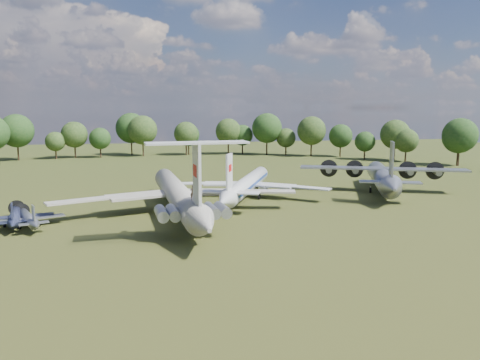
{
  "coord_description": "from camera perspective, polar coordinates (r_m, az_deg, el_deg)",
  "views": [
    {
      "loc": [
        -5.03,
        -75.15,
        16.49
      ],
      "look_at": [
        9.07,
        -2.26,
        5.0
      ],
      "focal_mm": 35.0,
      "sensor_mm": 36.0,
      "label": 1
    }
  ],
  "objects": [
    {
      "name": "person_on_il62",
      "position": [
        59.35,
        -5.78,
        -1.53
      ],
      "size": [
        0.77,
        0.56,
        1.95
      ],
      "primitive_type": "imported",
      "rotation": [
        0.0,
        0.0,
        3.28
      ],
      "color": "brown",
      "rests_on": "il62_airliner"
    },
    {
      "name": "an12_transport",
      "position": [
        96.09,
        16.95,
        -0.04
      ],
      "size": [
        42.99,
        45.13,
        4.72
      ],
      "primitive_type": null,
      "rotation": [
        0.0,
        0.0,
        -0.37
      ],
      "color": "#A4A7AC",
      "rests_on": "ground"
    },
    {
      "name": "small_prop_west",
      "position": [
        73.21,
        -25.75,
        -4.29
      ],
      "size": [
        12.95,
        15.83,
        2.05
      ],
      "primitive_type": null,
      "rotation": [
        0.0,
        0.0,
        0.21
      ],
      "color": "black",
      "rests_on": "ground"
    },
    {
      "name": "tu104_jet",
      "position": [
        86.04,
        0.89,
        -0.88
      ],
      "size": [
        43.84,
        49.11,
        4.04
      ],
      "primitive_type": null,
      "rotation": [
        0.0,
        0.0,
        -0.41
      ],
      "color": "silver",
      "rests_on": "ground"
    },
    {
      "name": "small_prop_northwest",
      "position": [
        71.42,
        -24.37,
        -4.55
      ],
      "size": [
        14.06,
        15.98,
        1.95
      ],
      "primitive_type": null,
      "rotation": [
        0.0,
        0.0,
        0.39
      ],
      "color": "#9FA1A7",
      "rests_on": "ground"
    },
    {
      "name": "il62_airliner",
      "position": [
        73.36,
        -7.59,
        -2.31
      ],
      "size": [
        42.51,
        53.11,
        4.92
      ],
      "primitive_type": null,
      "rotation": [
        0.0,
        0.0,
        0.08
      ],
      "color": "silver",
      "rests_on": "ground"
    },
    {
      "name": "ground",
      "position": [
        77.1,
        -6.97,
        -3.62
      ],
      "size": [
        300.0,
        300.0,
        0.0
      ],
      "primitive_type": "plane",
      "color": "#293F15",
      "rests_on": "ground"
    }
  ]
}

